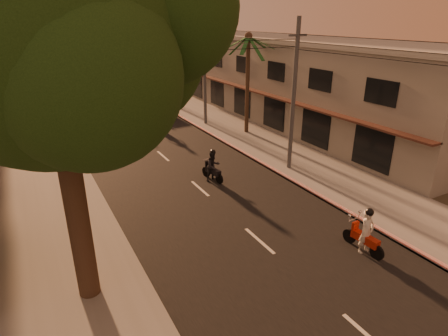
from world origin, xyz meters
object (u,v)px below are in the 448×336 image
Objects in this scene: scooter_far_b at (146,104)px; parked_car at (161,108)px; broadleaf_tree at (63,35)px; scooter_red at (366,233)px; scooter_far_a at (126,115)px; scooter_mid_b at (159,121)px; scooter_far_c at (124,95)px; palm_tree at (248,42)px; scooter_mid_a at (213,167)px.

parked_car is (1.08, -1.40, -0.16)m from scooter_far_b.
broadleaf_tree reaches higher than scooter_red.
scooter_red is 24.00m from scooter_far_a.
parked_car is (2.02, 5.32, -0.11)m from scooter_mid_b.
broadleaf_tree is at bearing -114.42° from scooter_far_c.
palm_tree reaches higher than scooter_mid_a.
scooter_red is at bearing -65.62° from scooter_far_a.
scooter_red is (9.93, -2.80, -7.61)m from broadleaf_tree.
scooter_far_b is (0.94, 6.72, 0.04)m from scooter_mid_b.
broadleaf_tree reaches higher than scooter_far_a.
scooter_far_a is (-3.34, 23.77, 0.02)m from scooter_red.
scooter_far_c is at bearing 73.79° from broadleaf_tree.
broadleaf_tree is at bearing 161.77° from scooter_red.
scooter_far_a is 0.98× the size of scooter_far_c.
broadleaf_tree is 26.55m from parked_car.
scooter_mid_b is at bearing -87.27° from scooter_far_b.
palm_tree is at bearing -25.16° from scooter_far_a.
scooter_far_c reaches higher than scooter_far_a.
scooter_mid_a is 14.47m from scooter_far_a.
scooter_far_a is 4.49m from parked_car.
scooter_mid_a is 1.00× the size of scooter_far_b.
scooter_red reaches higher than scooter_far_c.
palm_tree is at bearing -79.13° from scooter_far_c.
scooter_far_b is at bearing 88.54° from scooter_red.
broadleaf_tree is 27.34m from scooter_far_b.
broadleaf_tree is at bearing -101.05° from scooter_mid_b.
scooter_far_b is 0.43× the size of parked_car.
broadleaf_tree is 6.05× the size of scooter_far_c.
scooter_far_c is (0.36, 12.69, 0.05)m from scooter_mid_b.
palm_tree is 18.67m from scooter_far_c.
scooter_far_c is (-5.75, 16.63, -6.26)m from palm_tree.
scooter_mid_a is at bearing -68.82° from scooter_far_a.
scooter_far_b is at bearing 122.45° from parked_car.
palm_tree is at bearing -53.42° from scooter_far_b.
scooter_mid_a is 16.79m from parked_car.
scooter_far_a is at bearing -111.67° from scooter_far_c.
scooter_far_a is at bearing 135.62° from scooter_mid_b.
scooter_far_c reaches higher than scooter_mid_a.
scooter_mid_b is at bearing -116.04° from parked_car.
scooter_far_a is 4.55m from scooter_far_b.
scooter_red is 20.64m from scooter_mid_b.
palm_tree is 11.98m from parked_car.
scooter_far_a is at bearing 138.46° from palm_tree.
scooter_red reaches higher than scooter_mid_b.
scooter_red is at bearing -105.71° from palm_tree.
scooter_far_b reaches higher than scooter_mid_b.
scooter_far_b is at bearing -92.66° from scooter_far_c.
scooter_red reaches higher than parked_car.
scooter_mid_b is (8.50, 17.79, -7.63)m from broadleaf_tree.
scooter_far_a is at bearing -156.68° from parked_car.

